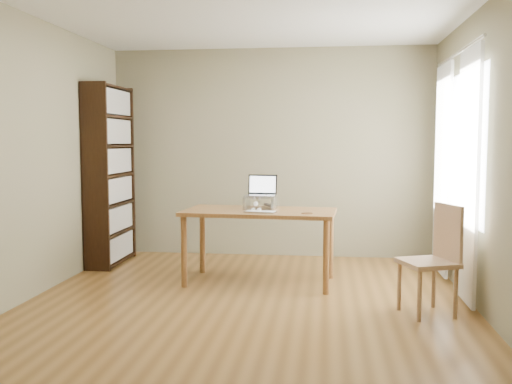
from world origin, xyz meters
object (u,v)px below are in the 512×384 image
object	(u,v)px
laptop	(261,191)
chair	(437,256)
keyboard	(260,212)
cat	(259,202)
desk	(260,219)
bookshelf	(110,175)

from	to	relation	value
laptop	chair	bearing A→B (deg)	-29.01
keyboard	cat	bearing A→B (deg)	109.62
laptop	keyboard	xyz separation A→B (m)	(0.03, -0.35, -0.18)
desk	cat	bearing A→B (deg)	102.99
desk	chair	xyz separation A→B (m)	(1.59, -0.90, -0.16)
keyboard	chair	distance (m)	1.72
bookshelf	laptop	size ratio (longest dim) A/B	6.59
desk	keyboard	xyz separation A→B (m)	(0.03, -0.22, 0.10)
laptop	bookshelf	bearing A→B (deg)	166.52
keyboard	chair	world-z (taller)	chair
laptop	chair	world-z (taller)	laptop
keyboard	bookshelf	bearing A→B (deg)	164.44
bookshelf	cat	distance (m)	1.96
bookshelf	cat	world-z (taller)	bookshelf
bookshelf	chair	distance (m)	3.85
bookshelf	chair	world-z (taller)	bookshelf
cat	keyboard	bearing A→B (deg)	-79.47
bookshelf	chair	xyz separation A→B (m)	(3.45, -1.63, -0.55)
cat	desk	bearing A→B (deg)	-79.29
desk	chair	distance (m)	1.83
chair	laptop	bearing A→B (deg)	125.58
bookshelf	cat	bearing A→B (deg)	-18.39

